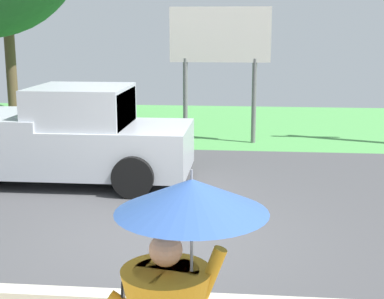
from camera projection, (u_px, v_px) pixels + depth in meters
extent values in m
cube|color=#424244|center=(178.00, 200.00, 10.18)|extent=(40.00, 8.00, 0.10)
cube|color=#4B9549|center=(209.00, 125.00, 17.96)|extent=(40.00, 8.00, 0.10)
cube|color=#B2AD9E|center=(134.00, 298.00, 6.27)|extent=(40.00, 0.24, 0.10)
sphere|color=tan|center=(166.00, 250.00, 3.65)|extent=(0.22, 0.22, 0.22)
cylinder|color=orange|center=(209.00, 279.00, 3.66)|extent=(0.24, 0.09, 0.45)
cylinder|color=gray|center=(192.00, 246.00, 3.63)|extent=(0.02, 0.02, 0.75)
cone|color=#33569E|center=(192.00, 196.00, 3.55)|extent=(0.99, 0.99, 0.22)
cylinder|color=gray|center=(192.00, 177.00, 3.53)|extent=(0.02, 0.02, 0.10)
cube|color=black|center=(123.00, 292.00, 3.80)|extent=(0.02, 0.11, 0.16)
cube|color=#ADB2BA|center=(58.00, 147.00, 11.14)|extent=(5.20, 2.00, 0.90)
cube|color=#ADB2BA|center=(81.00, 110.00, 10.93)|extent=(1.80, 1.84, 0.90)
cube|color=#2D3842|center=(124.00, 110.00, 10.85)|extent=(0.10, 1.70, 0.77)
cylinder|color=black|center=(152.00, 153.00, 12.01)|extent=(0.76, 0.28, 0.76)
cylinder|color=black|center=(133.00, 177.00, 10.07)|extent=(0.76, 0.28, 0.76)
cylinder|color=slate|center=(185.00, 100.00, 14.89)|extent=(0.12, 0.12, 2.20)
cylinder|color=slate|center=(254.00, 101.00, 14.71)|extent=(0.12, 0.12, 2.20)
cube|color=silver|center=(220.00, 35.00, 14.44)|extent=(2.60, 0.10, 1.40)
cylinder|color=brown|center=(11.00, 64.00, 19.50)|extent=(0.36, 0.36, 3.51)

